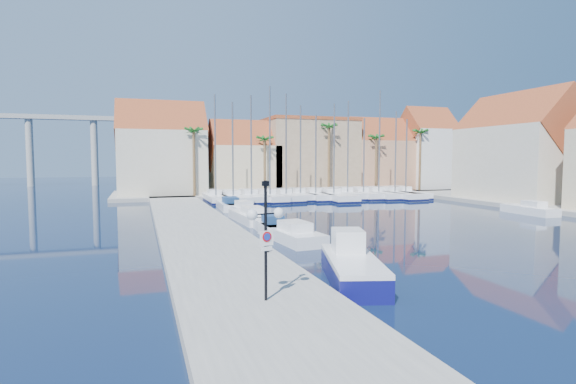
# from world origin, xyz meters

# --- Properties ---
(ground) EXTENTS (260.00, 260.00, 0.00)m
(ground) POSITION_xyz_m (0.00, 0.00, 0.00)
(ground) COLOR black
(ground) RESTS_ON ground
(quay_west) EXTENTS (6.00, 77.00, 0.50)m
(quay_west) POSITION_xyz_m (-9.00, 13.50, 0.25)
(quay_west) COLOR gray
(quay_west) RESTS_ON ground
(shore_north) EXTENTS (54.00, 16.00, 0.50)m
(shore_north) POSITION_xyz_m (10.00, 48.00, 0.25)
(shore_north) COLOR gray
(shore_north) RESTS_ON ground
(lamp_post) EXTENTS (1.43, 0.65, 4.29)m
(lamp_post) POSITION_xyz_m (-8.87, -5.11, 3.32)
(lamp_post) COLOR black
(lamp_post) RESTS_ON quay_west
(bollard) EXTENTS (0.22, 0.22, 0.56)m
(bollard) POSITION_xyz_m (-6.60, 2.90, 0.78)
(bollard) COLOR black
(bollard) RESTS_ON quay_west
(fishing_boat) EXTENTS (3.80, 6.67, 2.22)m
(fishing_boat) POSITION_xyz_m (-4.05, -2.22, 0.74)
(fishing_boat) COLOR #0F105B
(fishing_boat) RESTS_ON ground
(motorboat_west_0) EXTENTS (2.86, 7.20, 1.40)m
(motorboat_west_0) POSITION_xyz_m (-3.39, 8.28, 0.51)
(motorboat_west_0) COLOR white
(motorboat_west_0) RESTS_ON ground
(motorboat_west_1) EXTENTS (2.13, 5.93, 1.40)m
(motorboat_west_1) POSITION_xyz_m (-3.71, 12.07, 0.51)
(motorboat_west_1) COLOR white
(motorboat_west_1) RESTS_ON ground
(motorboat_west_2) EXTENTS (2.64, 7.35, 1.40)m
(motorboat_west_2) POSITION_xyz_m (-3.80, 18.13, 0.51)
(motorboat_west_2) COLOR white
(motorboat_west_2) RESTS_ON ground
(motorboat_west_3) EXTENTS (2.40, 5.97, 1.40)m
(motorboat_west_3) POSITION_xyz_m (-3.36, 23.74, 0.51)
(motorboat_west_3) COLOR white
(motorboat_west_3) RESTS_ON ground
(motorboat_west_4) EXTENTS (2.56, 7.05, 1.40)m
(motorboat_west_4) POSITION_xyz_m (-3.73, 28.45, 0.51)
(motorboat_west_4) COLOR white
(motorboat_west_4) RESTS_ON ground
(motorboat_east_1) EXTENTS (2.14, 5.99, 1.40)m
(motorboat_east_1) POSITION_xyz_m (24.00, 14.55, 0.51)
(motorboat_east_1) COLOR white
(motorboat_east_1) RESTS_ON ground
(sailboat_0) EXTENTS (2.39, 8.65, 13.61)m
(sailboat_0) POSITION_xyz_m (-3.98, 36.89, 0.63)
(sailboat_0) COLOR white
(sailboat_0) RESTS_ON ground
(sailboat_1) EXTENTS (3.19, 10.40, 12.58)m
(sailboat_1) POSITION_xyz_m (-2.03, 35.73, 0.58)
(sailboat_1) COLOR white
(sailboat_1) RESTS_ON ground
(sailboat_2) EXTENTS (3.29, 9.68, 13.59)m
(sailboat_2) POSITION_xyz_m (0.46, 36.28, 0.61)
(sailboat_2) COLOR white
(sailboat_2) RESTS_ON ground
(sailboat_3) EXTENTS (3.03, 9.73, 14.80)m
(sailboat_3) POSITION_xyz_m (2.86, 35.97, 0.63)
(sailboat_3) COLOR white
(sailboat_3) RESTS_ON ground
(sailboat_4) EXTENTS (2.99, 9.15, 13.96)m
(sailboat_4) POSITION_xyz_m (5.08, 36.01, 0.63)
(sailboat_4) COLOR white
(sailboat_4) RESTS_ON ground
(sailboat_5) EXTENTS (2.65, 8.46, 12.60)m
(sailboat_5) POSITION_xyz_m (7.32, 36.62, 0.62)
(sailboat_5) COLOR white
(sailboat_5) RESTS_ON ground
(sailboat_6) EXTENTS (3.06, 9.68, 11.39)m
(sailboat_6) POSITION_xyz_m (9.40, 36.27, 0.58)
(sailboat_6) COLOR white
(sailboat_6) RESTS_ON ground
(sailboat_7) EXTENTS (3.59, 11.94, 12.80)m
(sailboat_7) POSITION_xyz_m (11.46, 35.07, 0.57)
(sailboat_7) COLOR white
(sailboat_7) RESTS_ON ground
(sailboat_8) EXTENTS (3.05, 9.55, 13.44)m
(sailboat_8) POSITION_xyz_m (14.29, 36.59, 0.61)
(sailboat_8) COLOR white
(sailboat_8) RESTS_ON ground
(sailboat_9) EXTENTS (2.54, 9.14, 11.14)m
(sailboat_9) POSITION_xyz_m (16.40, 35.93, 0.58)
(sailboat_9) COLOR white
(sailboat_9) RESTS_ON ground
(sailboat_10) EXTENTS (2.88, 10.53, 14.98)m
(sailboat_10) POSITION_xyz_m (18.72, 35.90, 0.61)
(sailboat_10) COLOR white
(sailboat_10) RESTS_ON ground
(sailboat_11) EXTENTS (3.94, 11.98, 12.14)m
(sailboat_11) POSITION_xyz_m (20.76, 35.16, 0.56)
(sailboat_11) COLOR white
(sailboat_11) RESTS_ON ground
(sailboat_12) EXTENTS (3.78, 11.20, 11.14)m
(sailboat_12) POSITION_xyz_m (22.90, 35.59, 0.56)
(sailboat_12) COLOR white
(sailboat_12) RESTS_ON ground
(building_0) EXTENTS (12.30, 9.00, 13.50)m
(building_0) POSITION_xyz_m (-10.00, 47.00, 6.52)
(building_0) COLOR beige
(building_0) RESTS_ON shore_north
(building_1) EXTENTS (10.30, 8.00, 11.00)m
(building_1) POSITION_xyz_m (2.00, 47.00, 5.30)
(building_1) COLOR beige
(building_1) RESTS_ON shore_north
(building_2) EXTENTS (14.20, 10.20, 11.50)m
(building_2) POSITION_xyz_m (13.00, 48.00, 6.26)
(building_2) COLOR #9C7E60
(building_2) RESTS_ON shore_north
(building_3) EXTENTS (10.30, 8.00, 12.00)m
(building_3) POSITION_xyz_m (25.00, 47.00, 5.86)
(building_3) COLOR tan
(building_3) RESTS_ON shore_north
(building_4) EXTENTS (8.30, 8.00, 14.00)m
(building_4) POSITION_xyz_m (34.00, 46.00, 6.97)
(building_4) COLOR white
(building_4) RESTS_ON shore_north
(building_6) EXTENTS (9.00, 14.30, 13.50)m
(building_6) POSITION_xyz_m (32.00, 24.00, 6.52)
(building_6) COLOR beige
(building_6) RESTS_ON shore_east
(palm_0) EXTENTS (2.60, 2.60, 10.15)m
(palm_0) POSITION_xyz_m (-6.00, 42.00, 9.08)
(palm_0) COLOR brown
(palm_0) RESTS_ON shore_north
(palm_1) EXTENTS (2.60, 2.60, 9.15)m
(palm_1) POSITION_xyz_m (4.00, 42.00, 8.14)
(palm_1) COLOR brown
(palm_1) RESTS_ON shore_north
(palm_2) EXTENTS (2.60, 2.60, 11.15)m
(palm_2) POSITION_xyz_m (14.00, 42.00, 10.02)
(palm_2) COLOR brown
(palm_2) RESTS_ON shore_north
(palm_3) EXTENTS (2.60, 2.60, 9.65)m
(palm_3) POSITION_xyz_m (22.00, 42.00, 8.61)
(palm_3) COLOR brown
(palm_3) RESTS_ON shore_north
(palm_4) EXTENTS (2.60, 2.60, 10.65)m
(palm_4) POSITION_xyz_m (30.00, 42.00, 9.55)
(palm_4) COLOR brown
(palm_4) RESTS_ON shore_north
(viaduct) EXTENTS (48.00, 2.20, 14.45)m
(viaduct) POSITION_xyz_m (-39.07, 82.00, 10.25)
(viaduct) COLOR #9E9E99
(viaduct) RESTS_ON ground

